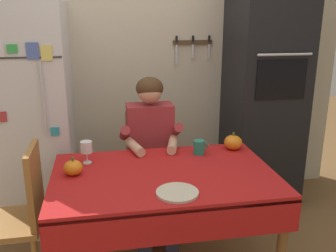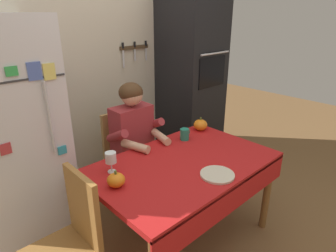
# 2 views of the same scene
# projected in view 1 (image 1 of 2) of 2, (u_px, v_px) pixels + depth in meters

# --- Properties ---
(back_wall_assembly) EXTENTS (3.70, 0.13, 2.60)m
(back_wall_assembly) POSITION_uv_depth(u_px,v_px,m) (146.00, 60.00, 3.39)
(back_wall_assembly) COLOR beige
(back_wall_assembly) RESTS_ON ground
(refrigerator) EXTENTS (0.68, 0.71, 1.80)m
(refrigerator) POSITION_uv_depth(u_px,v_px,m) (28.00, 119.00, 2.97)
(refrigerator) COLOR silver
(refrigerator) RESTS_ON ground
(wall_oven) EXTENTS (0.60, 0.64, 2.10)m
(wall_oven) POSITION_uv_depth(u_px,v_px,m) (264.00, 91.00, 3.30)
(wall_oven) COLOR black
(wall_oven) RESTS_ON ground
(dining_table) EXTENTS (1.40, 0.90, 0.74)m
(dining_table) POSITION_uv_depth(u_px,v_px,m) (164.00, 186.00, 2.37)
(dining_table) COLOR brown
(dining_table) RESTS_ON ground
(chair_behind_person) EXTENTS (0.40, 0.40, 0.93)m
(chair_behind_person) POSITION_uv_depth(u_px,v_px,m) (148.00, 161.00, 3.16)
(chair_behind_person) COLOR tan
(chair_behind_person) RESTS_ON ground
(seated_person) EXTENTS (0.47, 0.55, 1.25)m
(seated_person) POSITION_uv_depth(u_px,v_px,m) (151.00, 143.00, 2.92)
(seated_person) COLOR #38384C
(seated_person) RESTS_ON ground
(chair_left_side) EXTENTS (0.40, 0.40, 0.93)m
(chair_left_side) POSITION_uv_depth(u_px,v_px,m) (21.00, 211.00, 2.36)
(chair_left_side) COLOR #9E6B33
(chair_left_side) RESTS_ON ground
(coffee_mug) EXTENTS (0.11, 0.08, 0.10)m
(coffee_mug) POSITION_uv_depth(u_px,v_px,m) (199.00, 147.00, 2.67)
(coffee_mug) COLOR #237F66
(coffee_mug) RESTS_ON dining_table
(wine_glass) EXTENTS (0.08, 0.08, 0.15)m
(wine_glass) POSITION_uv_depth(u_px,v_px,m) (86.00, 148.00, 2.49)
(wine_glass) COLOR white
(wine_glass) RESTS_ON dining_table
(pumpkin_large) EXTENTS (0.13, 0.13, 0.13)m
(pumpkin_large) POSITION_uv_depth(u_px,v_px,m) (233.00, 142.00, 2.76)
(pumpkin_large) COLOR orange
(pumpkin_large) RESTS_ON dining_table
(pumpkin_medium) EXTENTS (0.12, 0.12, 0.11)m
(pumpkin_medium) POSITION_uv_depth(u_px,v_px,m) (73.00, 168.00, 2.33)
(pumpkin_medium) COLOR orange
(pumpkin_medium) RESTS_ON dining_table
(serving_tray) EXTENTS (0.24, 0.24, 0.02)m
(serving_tray) POSITION_uv_depth(u_px,v_px,m) (177.00, 193.00, 2.09)
(serving_tray) COLOR beige
(serving_tray) RESTS_ON dining_table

